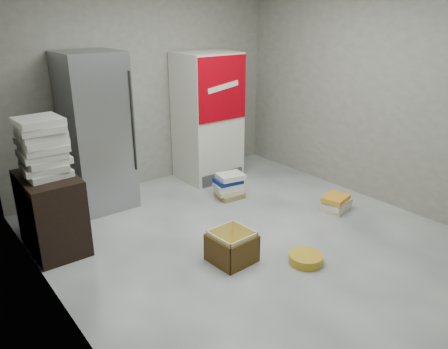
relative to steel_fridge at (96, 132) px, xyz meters
name	(u,v)px	position (x,y,z in m)	size (l,w,h in m)	color
ground	(269,250)	(0.90, -2.13, -0.95)	(5.00, 5.00, 0.00)	silver
room_shell	(277,74)	(0.90, -2.13, 0.85)	(4.04, 5.04, 2.82)	#9C978C
steel_fridge	(96,132)	(0.00, 0.00, 0.00)	(0.70, 0.72, 1.90)	#989A9F
coke_cooler	(208,117)	(1.65, -0.01, -0.05)	(0.80, 0.73, 1.80)	silver
wood_shelf	(52,213)	(-0.83, -0.73, -0.55)	(0.50, 0.80, 0.80)	black
supply_box_stack	(43,147)	(-0.82, -0.73, 0.14)	(0.45, 0.44, 0.58)	beige
phonebook_stack_main	(229,186)	(1.40, -0.82, -0.78)	(0.41, 0.35, 0.34)	olive
phonebook_stack_side	(336,203)	(2.20, -1.94, -0.85)	(0.39, 0.33, 0.20)	beige
cardboard_box	(232,249)	(0.46, -2.05, -0.82)	(0.42, 0.42, 0.32)	yellow
bucket_lid	(306,259)	(1.01, -2.53, -0.91)	(0.33, 0.33, 0.09)	gold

